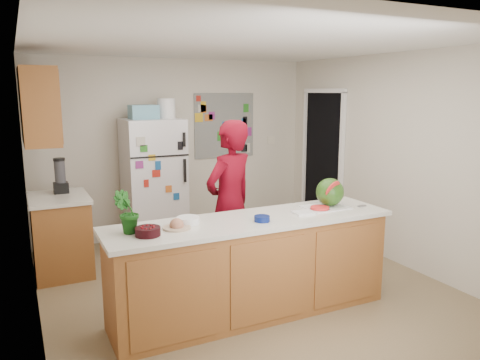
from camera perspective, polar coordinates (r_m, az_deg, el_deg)
name	(u,v)px	position (r m, az deg, el deg)	size (l,w,h in m)	color
floor	(247,290)	(5.07, 0.82, -13.27)	(4.00, 4.50, 0.02)	brown
wall_back	(176,148)	(6.77, -7.79, 3.87)	(4.00, 0.02, 2.50)	beige
wall_left	(29,191)	(4.21, -24.38, -1.24)	(0.02, 4.50, 2.50)	beige
wall_right	(398,160)	(5.87, 18.68, 2.33)	(0.02, 4.50, 2.50)	beige
ceiling	(247,43)	(4.65, 0.90, 16.38)	(4.00, 4.50, 0.02)	white
doorway	(323,163)	(6.99, 10.10, 2.11)	(0.03, 0.85, 2.04)	black
peninsula_base	(252,269)	(4.40, 1.44, -10.77)	(2.60, 0.62, 0.88)	brown
peninsula_top	(252,221)	(4.25, 1.47, -5.00)	(2.68, 0.70, 0.04)	silver
side_counter_base	(61,236)	(5.73, -20.97, -6.42)	(0.60, 0.80, 0.86)	brown
side_counter_top	(58,198)	(5.62, -21.28, -2.03)	(0.64, 0.84, 0.04)	silver
upper_cabinets	(39,106)	(5.44, -23.35, 8.27)	(0.35, 1.00, 0.80)	brown
refrigerator	(154,183)	(6.35, -10.48, -0.34)	(0.75, 0.70, 1.70)	silver
fridge_top_bin	(144,112)	(6.21, -11.68, 8.12)	(0.35, 0.28, 0.18)	#5999B2
photo_collage	(224,126)	(6.99, -1.91, 6.65)	(0.95, 0.01, 0.95)	slate
person	(230,204)	(4.94, -1.26, -2.93)	(0.65, 0.42, 1.77)	#5E0410
blender_appliance	(60,177)	(5.75, -21.07, 0.38)	(0.12, 0.12, 0.38)	black
cutting_board	(326,207)	(4.71, 10.40, -3.29)	(0.43, 0.32, 0.01)	silver
watermelon	(330,192)	(4.73, 10.90, -1.45)	(0.28, 0.28, 0.28)	#1A5D12
watermelon_slice	(320,208)	(4.60, 9.70, -3.37)	(0.18, 0.18, 0.02)	red
cherry_bowl	(148,231)	(3.83, -11.17, -6.17)	(0.20, 0.20, 0.07)	black
white_bowl	(188,220)	(4.11, -6.36, -4.91)	(0.20, 0.20, 0.06)	silver
cobalt_bowl	(262,219)	(4.16, 2.70, -4.73)	(0.14, 0.14, 0.05)	#081555
plate	(177,228)	(3.99, -7.72, -5.78)	(0.24, 0.24, 0.02)	#BFA892
paper_towel	(303,213)	(4.45, 7.72, -3.98)	(0.18, 0.16, 0.02)	silver
keys	(362,206)	(4.84, 14.65, -3.08)	(0.09, 0.04, 0.01)	gray
potted_plant	(127,212)	(3.88, -13.66, -3.83)	(0.20, 0.16, 0.36)	#163C12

